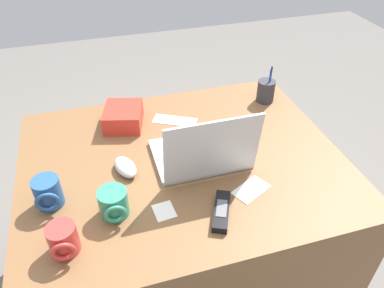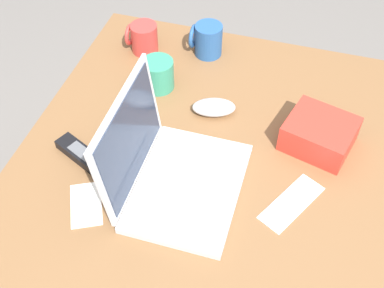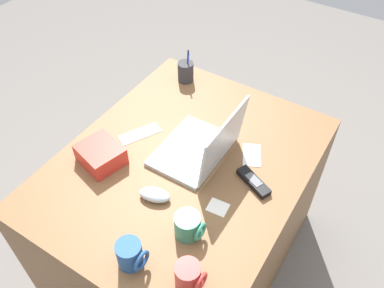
{
  "view_description": "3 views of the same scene",
  "coord_description": "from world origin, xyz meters",
  "px_view_note": "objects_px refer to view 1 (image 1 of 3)",
  "views": [
    {
      "loc": [
        0.25,
        0.97,
        1.56
      ],
      "look_at": [
        -0.03,
        0.02,
        0.79
      ],
      "focal_mm": 34.67,
      "sensor_mm": 36.0,
      "label": 1
    },
    {
      "loc": [
        -0.72,
        -0.21,
        1.65
      ],
      "look_at": [
        0.0,
        0.01,
        0.8
      ],
      "focal_mm": 46.48,
      "sensor_mm": 36.0,
      "label": 2
    },
    {
      "loc": [
        0.86,
        0.58,
        1.88
      ],
      "look_at": [
        -0.04,
        0.01,
        0.78
      ],
      "focal_mm": 37.51,
      "sensor_mm": 36.0,
      "label": 3
    }
  ],
  "objects_px": {
    "coffee_mug_white": "(63,240)",
    "cordless_phone": "(221,211)",
    "coffee_mug_spare": "(48,193)",
    "laptop": "(203,153)",
    "coffee_mug_tall": "(114,204)",
    "computer_mouse": "(125,167)",
    "pen_holder": "(266,91)",
    "snack_bag": "(123,117)"
  },
  "relations": [
    {
      "from": "coffee_mug_white",
      "to": "cordless_phone",
      "type": "height_order",
      "value": "coffee_mug_white"
    },
    {
      "from": "coffee_mug_spare",
      "to": "laptop",
      "type": "bearing_deg",
      "value": -174.39
    },
    {
      "from": "laptop",
      "to": "coffee_mug_tall",
      "type": "xyz_separation_m",
      "value": [
        0.32,
        0.14,
        -0.01
      ]
    },
    {
      "from": "computer_mouse",
      "to": "pen_holder",
      "type": "bearing_deg",
      "value": -172.71
    },
    {
      "from": "computer_mouse",
      "to": "snack_bag",
      "type": "relative_size",
      "value": 0.72
    },
    {
      "from": "cordless_phone",
      "to": "laptop",
      "type": "bearing_deg",
      "value": -94.12
    },
    {
      "from": "pen_holder",
      "to": "snack_bag",
      "type": "xyz_separation_m",
      "value": [
        0.61,
        0.01,
        -0.01
      ]
    },
    {
      "from": "coffee_mug_tall",
      "to": "pen_holder",
      "type": "height_order",
      "value": "pen_holder"
    },
    {
      "from": "coffee_mug_white",
      "to": "coffee_mug_spare",
      "type": "height_order",
      "value": "coffee_mug_spare"
    },
    {
      "from": "cordless_phone",
      "to": "snack_bag",
      "type": "distance_m",
      "value": 0.59
    },
    {
      "from": "computer_mouse",
      "to": "coffee_mug_white",
      "type": "bearing_deg",
      "value": 36.95
    },
    {
      "from": "cordless_phone",
      "to": "pen_holder",
      "type": "distance_m",
      "value": 0.69
    },
    {
      "from": "laptop",
      "to": "pen_holder",
      "type": "xyz_separation_m",
      "value": [
        -0.38,
        -0.32,
        -0.0
      ]
    },
    {
      "from": "laptop",
      "to": "coffee_mug_white",
      "type": "distance_m",
      "value": 0.52
    },
    {
      "from": "snack_bag",
      "to": "computer_mouse",
      "type": "bearing_deg",
      "value": 82.84
    },
    {
      "from": "pen_holder",
      "to": "snack_bag",
      "type": "height_order",
      "value": "pen_holder"
    },
    {
      "from": "pen_holder",
      "to": "coffee_mug_tall",
      "type": "bearing_deg",
      "value": 33.31
    },
    {
      "from": "coffee_mug_tall",
      "to": "coffee_mug_spare",
      "type": "xyz_separation_m",
      "value": [
        0.18,
        -0.09,
        0.01
      ]
    },
    {
      "from": "coffee_mug_white",
      "to": "pen_holder",
      "type": "xyz_separation_m",
      "value": [
        -0.85,
        -0.56,
        0.0
      ]
    },
    {
      "from": "coffee_mug_spare",
      "to": "pen_holder",
      "type": "relative_size",
      "value": 0.58
    },
    {
      "from": "coffee_mug_white",
      "to": "coffee_mug_tall",
      "type": "height_order",
      "value": "coffee_mug_white"
    },
    {
      "from": "coffee_mug_white",
      "to": "coffee_mug_spare",
      "type": "relative_size",
      "value": 0.94
    },
    {
      "from": "laptop",
      "to": "cordless_phone",
      "type": "xyz_separation_m",
      "value": [
        0.02,
        0.23,
        -0.04
      ]
    },
    {
      "from": "laptop",
      "to": "snack_bag",
      "type": "relative_size",
      "value": 1.99
    },
    {
      "from": "cordless_phone",
      "to": "coffee_mug_spare",
      "type": "bearing_deg",
      "value": -20.65
    },
    {
      "from": "laptop",
      "to": "coffee_mug_white",
      "type": "height_order",
      "value": "laptop"
    },
    {
      "from": "snack_bag",
      "to": "coffee_mug_tall",
      "type": "bearing_deg",
      "value": 78.49
    },
    {
      "from": "computer_mouse",
      "to": "snack_bag",
      "type": "bearing_deg",
      "value": -113.62
    },
    {
      "from": "pen_holder",
      "to": "snack_bag",
      "type": "distance_m",
      "value": 0.61
    },
    {
      "from": "coffee_mug_tall",
      "to": "snack_bag",
      "type": "relative_size",
      "value": 0.62
    },
    {
      "from": "laptop",
      "to": "computer_mouse",
      "type": "distance_m",
      "value": 0.27
    },
    {
      "from": "cordless_phone",
      "to": "computer_mouse",
      "type": "bearing_deg",
      "value": -47.66
    },
    {
      "from": "computer_mouse",
      "to": "coffee_mug_spare",
      "type": "relative_size",
      "value": 1.18
    },
    {
      "from": "coffee_mug_spare",
      "to": "cordless_phone",
      "type": "bearing_deg",
      "value": 159.35
    },
    {
      "from": "coffee_mug_white",
      "to": "pen_holder",
      "type": "relative_size",
      "value": 0.55
    },
    {
      "from": "cordless_phone",
      "to": "pen_holder",
      "type": "relative_size",
      "value": 0.93
    },
    {
      "from": "coffee_mug_white",
      "to": "cordless_phone",
      "type": "relative_size",
      "value": 0.59
    },
    {
      "from": "pen_holder",
      "to": "snack_bag",
      "type": "relative_size",
      "value": 1.04
    },
    {
      "from": "coffee_mug_white",
      "to": "coffee_mug_spare",
      "type": "bearing_deg",
      "value": -78.01
    },
    {
      "from": "computer_mouse",
      "to": "cordless_phone",
      "type": "distance_m",
      "value": 0.36
    },
    {
      "from": "coffee_mug_tall",
      "to": "cordless_phone",
      "type": "bearing_deg",
      "value": 163.35
    },
    {
      "from": "coffee_mug_white",
      "to": "snack_bag",
      "type": "height_order",
      "value": "coffee_mug_white"
    }
  ]
}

